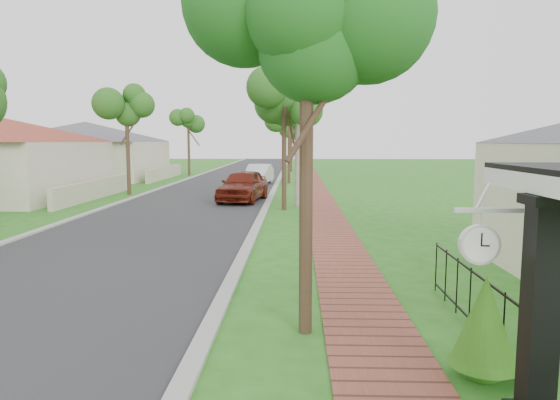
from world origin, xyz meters
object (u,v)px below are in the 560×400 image
(porch_post, at_px, (539,329))
(parked_car_white, at_px, (259,175))
(near_tree, at_px, (307,22))
(utility_pole, at_px, (297,115))
(station_clock, at_px, (480,242))
(parked_car_red, at_px, (243,186))

(porch_post, relative_size, parked_car_white, 0.59)
(porch_post, distance_m, near_tree, 5.13)
(utility_pole, xyz_separation_m, station_clock, (1.98, -17.83, -2.31))
(parked_car_white, height_order, utility_pole, utility_pole)
(porch_post, xyz_separation_m, parked_car_white, (-5.17, 29.88, -0.42))
(parked_car_red, bearing_deg, station_clock, -67.98)
(parked_car_red, distance_m, utility_pole, 4.78)
(station_clock, bearing_deg, near_tree, 129.14)
(parked_car_white, bearing_deg, station_clock, -74.41)
(porch_post, height_order, utility_pole, utility_pole)
(near_tree, relative_size, station_clock, 8.21)
(parked_car_white, xyz_separation_m, utility_pole, (2.70, -11.66, 3.55))
(utility_pole, bearing_deg, parked_car_red, 146.03)
(parked_car_red, xyz_separation_m, utility_pole, (2.74, -1.84, 3.46))
(parked_car_white, bearing_deg, utility_pole, -70.39)
(parked_car_red, height_order, near_tree, near_tree)
(near_tree, height_order, station_clock, near_tree)
(parked_car_white, distance_m, near_tree, 27.66)
(parked_car_white, bearing_deg, near_tree, -77.50)
(near_tree, bearing_deg, utility_pole, 90.44)
(parked_car_red, distance_m, parked_car_white, 9.81)
(porch_post, distance_m, station_clock, 1.05)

